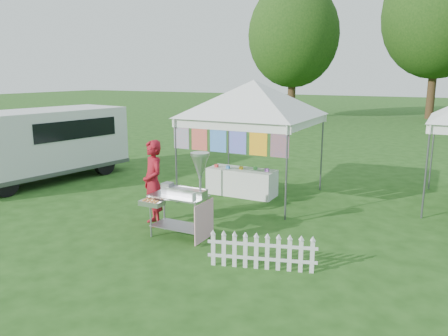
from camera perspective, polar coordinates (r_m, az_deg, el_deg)
The scene contains 9 objects.
ground at distance 8.61m, azimuth -5.91°, elevation -9.29°, with size 120.00×120.00×0.00m, color #1E4513.
canopy_main at distance 11.09m, azimuth 3.90°, elevation 11.35°, with size 4.24×4.24×3.45m.
tree_left at distance 32.51m, azimuth 9.06°, elevation 16.79°, with size 6.40×6.40×9.53m.
tree_mid at distance 34.92m, azimuth 26.26°, elevation 17.55°, with size 7.60×7.60×11.52m.
donut_cart at distance 8.32m, azimuth -4.98°, elevation -2.69°, with size 1.24×0.84×1.72m.
vendor at distance 9.27m, azimuth -9.23°, elevation -1.95°, with size 0.66×0.43×1.81m, color maroon.
cargo_van at distance 14.15m, azimuth -22.42°, elevation 3.09°, with size 2.78×5.31×2.10m.
picket_fence at distance 7.28m, azimuth 4.94°, elevation -10.96°, with size 1.73×0.55×0.56m.
display_table at distance 11.55m, azimuth 2.33°, elevation -1.82°, with size 1.80×0.70×0.70m, color white.
Camera 1 is at (4.46, -6.66, 3.14)m, focal length 35.00 mm.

